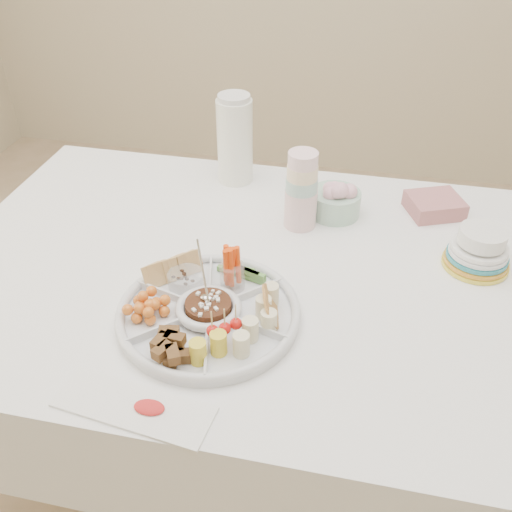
% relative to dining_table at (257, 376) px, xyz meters
% --- Properties ---
extents(floor, '(4.00, 4.00, 0.00)m').
position_rel_dining_table_xyz_m(floor, '(0.00, 0.00, -0.38)').
color(floor, tan).
rests_on(floor, ground).
extents(dining_table, '(1.52, 1.02, 0.76)m').
position_rel_dining_table_xyz_m(dining_table, '(0.00, 0.00, 0.00)').
color(dining_table, white).
rests_on(dining_table, floor).
extents(party_tray, '(0.47, 0.47, 0.04)m').
position_rel_dining_table_xyz_m(party_tray, '(-0.06, -0.20, 0.40)').
color(party_tray, white).
rests_on(party_tray, dining_table).
extents(bean_dip, '(0.12, 0.12, 0.04)m').
position_rel_dining_table_xyz_m(bean_dip, '(-0.06, -0.20, 0.41)').
color(bean_dip, black).
rests_on(bean_dip, party_tray).
extents(tortillas, '(0.12, 0.12, 0.06)m').
position_rel_dining_table_xyz_m(tortillas, '(0.06, -0.17, 0.42)').
color(tortillas, '#915F34').
rests_on(tortillas, party_tray).
extents(carrot_cucumber, '(0.13, 0.13, 0.10)m').
position_rel_dining_table_xyz_m(carrot_cucumber, '(-0.03, -0.07, 0.44)').
color(carrot_cucumber, '#FF480D').
rests_on(carrot_cucumber, party_tray).
extents(pita_raisins, '(0.14, 0.14, 0.06)m').
position_rel_dining_table_xyz_m(pita_raisins, '(-0.15, -0.10, 0.42)').
color(pita_raisins, tan).
rests_on(pita_raisins, party_tray).
extents(cherries, '(0.13, 0.13, 0.04)m').
position_rel_dining_table_xyz_m(cherries, '(-0.19, -0.23, 0.42)').
color(cherries, '#E35914').
rests_on(cherries, party_tray).
extents(granola_chunks, '(0.13, 0.13, 0.05)m').
position_rel_dining_table_xyz_m(granola_chunks, '(-0.10, -0.32, 0.42)').
color(granola_chunks, '#4F2B15').
rests_on(granola_chunks, party_tray).
extents(banana_tomato, '(0.13, 0.13, 0.09)m').
position_rel_dining_table_xyz_m(banana_tomato, '(0.03, -0.29, 0.44)').
color(banana_tomato, '#FEE061').
rests_on(banana_tomato, party_tray).
extents(cup_stack, '(0.09, 0.09, 0.23)m').
position_rel_dining_table_xyz_m(cup_stack, '(0.07, 0.20, 0.49)').
color(cup_stack, silver).
rests_on(cup_stack, dining_table).
extents(thermos, '(0.13, 0.13, 0.26)m').
position_rel_dining_table_xyz_m(thermos, '(-0.15, 0.40, 0.51)').
color(thermos, white).
rests_on(thermos, dining_table).
extents(flower_bowl, '(0.17, 0.17, 0.10)m').
position_rel_dining_table_xyz_m(flower_bowl, '(0.15, 0.27, 0.43)').
color(flower_bowl, '#90B89D').
rests_on(flower_bowl, dining_table).
extents(napkin_stack, '(0.17, 0.16, 0.05)m').
position_rel_dining_table_xyz_m(napkin_stack, '(0.41, 0.34, 0.40)').
color(napkin_stack, '#B66F70').
rests_on(napkin_stack, dining_table).
extents(plate_stack, '(0.19, 0.19, 0.10)m').
position_rel_dining_table_xyz_m(plate_stack, '(0.50, 0.11, 0.43)').
color(plate_stack, gold).
rests_on(plate_stack, dining_table).
extents(placemat, '(0.30, 0.13, 0.01)m').
position_rel_dining_table_xyz_m(placemat, '(-0.13, -0.45, 0.38)').
color(placemat, white).
rests_on(placemat, dining_table).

